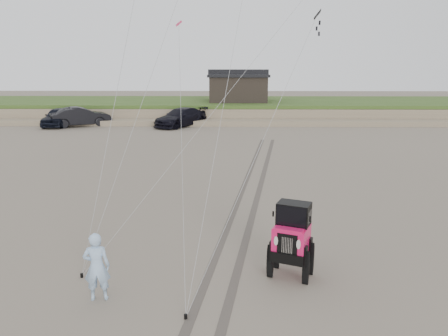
{
  "coord_description": "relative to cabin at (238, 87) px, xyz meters",
  "views": [
    {
      "loc": [
        1.2,
        -10.59,
        5.93
      ],
      "look_at": [
        1.0,
        3.0,
        2.6
      ],
      "focal_mm": 35.0,
      "sensor_mm": 36.0,
      "label": 1
    }
  ],
  "objects": [
    {
      "name": "jeep",
      "position": [
        0.91,
        -36.26,
        -2.38
      ],
      "size": [
        3.58,
        5.0,
        1.71
      ],
      "primitive_type": null,
      "rotation": [
        0.0,
        0.0,
        -0.39
      ],
      "color": "#E8175B",
      "rests_on": "ground"
    },
    {
      "name": "dune_ridge",
      "position": [
        -2.0,
        0.5,
        -2.42
      ],
      "size": [
        160.0,
        14.25,
        1.73
      ],
      "color": "#7A6B54",
      "rests_on": "ground"
    },
    {
      "name": "cabin",
      "position": [
        0.0,
        0.0,
        0.0
      ],
      "size": [
        6.4,
        5.4,
        3.35
      ],
      "color": "black",
      "rests_on": "dune_ridge"
    },
    {
      "name": "ground",
      "position": [
        -2.0,
        -37.0,
        -3.24
      ],
      "size": [
        160.0,
        160.0,
        0.0
      ],
      "primitive_type": "plane",
      "color": "#6B6054",
      "rests_on": "ground"
    },
    {
      "name": "stake_main",
      "position": [
        -4.98,
        -36.43,
        -3.18
      ],
      "size": [
        0.08,
        0.08,
        0.12
      ],
      "primitive_type": "cylinder",
      "color": "black",
      "rests_on": "ground"
    },
    {
      "name": "stake_aux",
      "position": [
        -1.84,
        -38.43,
        -3.18
      ],
      "size": [
        0.08,
        0.08,
        0.12
      ],
      "primitive_type": "cylinder",
      "color": "black",
      "rests_on": "ground"
    },
    {
      "name": "truck_b",
      "position": [
        -14.81,
        -7.15,
        -2.34
      ],
      "size": [
        5.69,
        4.23,
        1.79
      ],
      "primitive_type": "imported",
      "rotation": [
        0.0,
        0.0,
        2.06
      ],
      "color": "black",
      "rests_on": "ground"
    },
    {
      "name": "truck_a",
      "position": [
        -16.91,
        -6.99,
        -2.37
      ],
      "size": [
        2.13,
        5.11,
        1.73
      ],
      "primitive_type": "imported",
      "rotation": [
        0.0,
        0.0,
        0.02
      ],
      "color": "black",
      "rests_on": "ground"
    },
    {
      "name": "man",
      "position": [
        -4.16,
        -37.57,
        -2.33
      ],
      "size": [
        0.72,
        0.53,
        1.81
      ],
      "primitive_type": "imported",
      "rotation": [
        0.0,
        0.0,
        3.29
      ],
      "color": "#95BFE6",
      "rests_on": "ground"
    },
    {
      "name": "tire_tracks",
      "position": [
        0.0,
        -29.0,
        -3.23
      ],
      "size": [
        5.22,
        29.74,
        0.01
      ],
      "color": "#4C443D",
      "rests_on": "ground"
    },
    {
      "name": "truck_c",
      "position": [
        -5.45,
        -7.07,
        -2.4
      ],
      "size": [
        5.25,
        6.11,
        1.68
      ],
      "primitive_type": "imported",
      "rotation": [
        0.0,
        0.0,
        -0.61
      ],
      "color": "black",
      "rests_on": "ground"
    }
  ]
}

